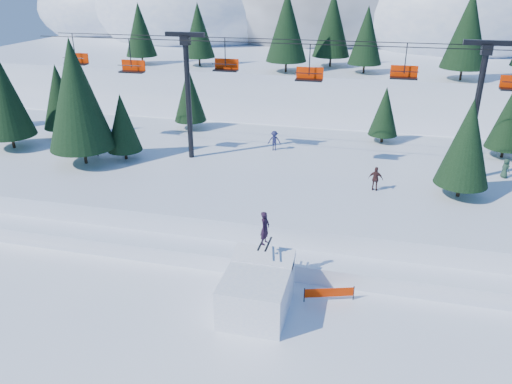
% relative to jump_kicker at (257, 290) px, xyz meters
% --- Properties ---
extents(ground, '(160.00, 160.00, 0.00)m').
position_rel_jump_kicker_xyz_m(ground, '(-0.67, -1.87, -1.28)').
color(ground, white).
rests_on(ground, ground).
extents(mid_shelf, '(70.00, 22.00, 2.50)m').
position_rel_jump_kicker_xyz_m(mid_shelf, '(-0.67, 16.13, -0.03)').
color(mid_shelf, white).
rests_on(mid_shelf, ground).
extents(berm, '(70.00, 6.00, 1.10)m').
position_rel_jump_kicker_xyz_m(berm, '(-0.67, 6.13, -0.73)').
color(berm, white).
rests_on(berm, ground).
extents(mountain_ridge, '(119.00, 60.34, 26.46)m').
position_rel_jump_kicker_xyz_m(mountain_ridge, '(-5.75, 71.48, 8.36)').
color(mountain_ridge, white).
rests_on(mountain_ridge, ground).
extents(jump_kicker, '(3.42, 4.67, 5.28)m').
position_rel_jump_kicker_xyz_m(jump_kicker, '(0.00, 0.00, 0.00)').
color(jump_kicker, white).
rests_on(jump_kicker, ground).
extents(chairlift, '(46.00, 3.21, 10.28)m').
position_rel_jump_kicker_xyz_m(chairlift, '(0.05, 16.18, 8.04)').
color(chairlift, black).
rests_on(chairlift, mid_shelf).
extents(conifer_stand, '(63.65, 16.27, 10.10)m').
position_rel_jump_kicker_xyz_m(conifer_stand, '(0.25, 16.02, 5.72)').
color(conifer_stand, black).
rests_on(conifer_stand, mid_shelf).
extents(distant_skiers, '(34.02, 7.82, 1.79)m').
position_rel_jump_kicker_xyz_m(distant_skiers, '(-2.13, 16.32, 2.08)').
color(distant_skiers, '#233F2E').
rests_on(distant_skiers, mid_shelf).
extents(banner_near, '(2.73, 0.91, 0.90)m').
position_rel_jump_kicker_xyz_m(banner_near, '(3.74, 1.78, -0.74)').
color(banner_near, black).
rests_on(banner_near, ground).
extents(banner_far, '(2.82, 0.54, 0.90)m').
position_rel_jump_kicker_xyz_m(banner_far, '(11.44, 4.89, -0.74)').
color(banner_far, black).
rests_on(banner_far, ground).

